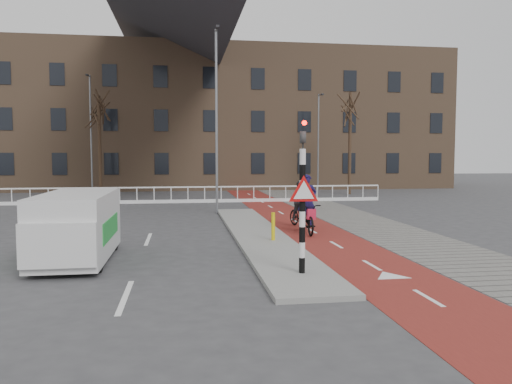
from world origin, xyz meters
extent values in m
plane|color=#38383A|center=(0.00, 0.00, 0.00)|extent=(120.00, 120.00, 0.00)
cube|color=maroon|center=(1.50, 10.00, 0.01)|extent=(2.50, 60.00, 0.01)
cube|color=slate|center=(4.30, 10.00, 0.01)|extent=(3.00, 60.00, 0.01)
cube|color=gray|center=(-0.70, 4.00, 0.06)|extent=(1.80, 16.00, 0.12)
cylinder|color=black|center=(-0.60, -2.00, 1.56)|extent=(0.14, 0.14, 2.88)
imported|color=black|center=(-0.60, -2.00, 3.40)|extent=(0.13, 0.16, 0.80)
cylinder|color=#FF0C05|center=(-0.60, -2.14, 3.58)|extent=(0.11, 0.02, 0.11)
cylinder|color=#D5BF0B|center=(-0.45, 2.52, 0.57)|extent=(0.12, 0.12, 0.90)
imported|color=black|center=(1.15, 4.40, 0.56)|extent=(0.79, 2.11, 1.10)
imported|color=#16113E|center=(1.15, 4.40, 1.21)|extent=(0.71, 0.48, 1.91)
cube|color=red|center=(1.16, 3.85, 0.78)|extent=(0.30, 0.20, 0.36)
imported|color=black|center=(1.33, 6.07, 0.51)|extent=(0.99, 1.74, 1.01)
imported|color=black|center=(1.33, 6.07, 1.04)|extent=(0.92, 0.82, 1.58)
cube|color=silver|center=(-6.14, 0.72, 0.99)|extent=(1.72, 4.29, 1.71)
cube|color=green|center=(-7.01, 0.72, 0.89)|extent=(0.02, 2.74, 0.55)
cube|color=green|center=(-5.27, 0.72, 0.89)|extent=(0.02, 2.74, 0.55)
cube|color=black|center=(-6.14, -1.07, 1.39)|extent=(1.54, 0.05, 0.90)
cylinder|color=black|center=(-6.87, -0.74, 0.30)|extent=(0.21, 0.60, 0.60)
cylinder|color=black|center=(-5.41, -0.73, 0.30)|extent=(0.21, 0.60, 0.60)
cylinder|color=black|center=(-6.87, 2.18, 0.30)|extent=(0.21, 0.60, 0.60)
cylinder|color=black|center=(-5.41, 2.18, 0.30)|extent=(0.21, 0.60, 0.60)
cube|color=silver|center=(-5.00, 17.00, 0.95)|extent=(28.00, 0.08, 0.08)
cube|color=silver|center=(-5.00, 17.00, 0.10)|extent=(28.00, 0.10, 0.20)
cube|color=#7F6047|center=(-3.00, 32.00, 6.00)|extent=(46.00, 10.00, 12.00)
cylinder|color=#2E2014|center=(-9.11, 23.65, 3.53)|extent=(0.25, 0.25, 7.06)
cylinder|color=#2E2014|center=(8.84, 22.03, 3.72)|extent=(0.23, 0.23, 7.43)
cylinder|color=slate|center=(-1.65, 11.25, 4.45)|extent=(0.12, 0.12, 8.89)
cylinder|color=slate|center=(-9.73, 23.93, 4.26)|extent=(0.12, 0.12, 8.52)
cylinder|color=slate|center=(7.13, 24.47, 3.78)|extent=(0.12, 0.12, 7.56)
camera|label=1|loc=(-3.34, -13.15, 2.85)|focal=35.00mm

